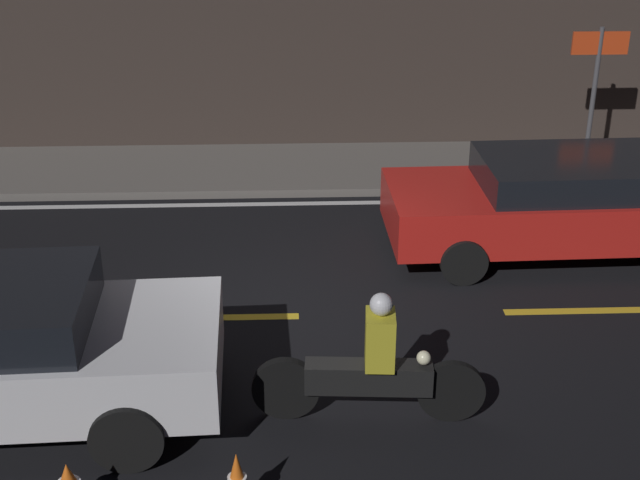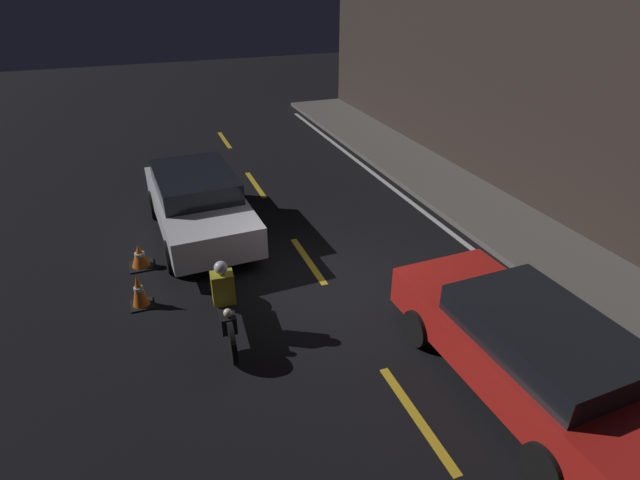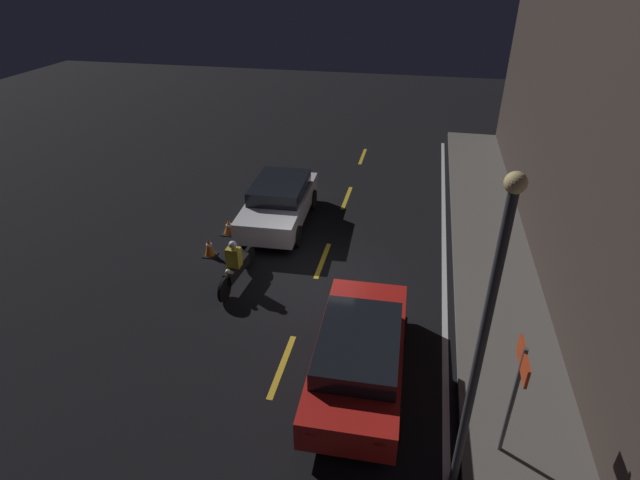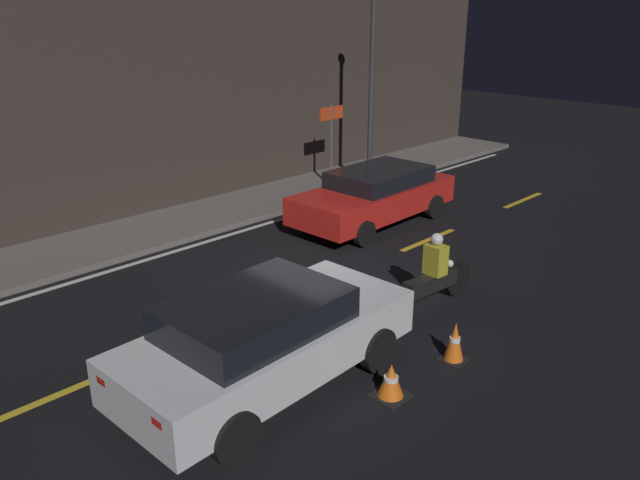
{
  "view_description": "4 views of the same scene",
  "coord_description": "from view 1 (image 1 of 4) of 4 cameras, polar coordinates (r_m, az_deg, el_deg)",
  "views": [
    {
      "loc": [
        -0.09,
        -9.37,
        5.34
      ],
      "look_at": [
        0.25,
        -0.07,
        1.04
      ],
      "focal_mm": 50.0,
      "sensor_mm": 36.0,
      "label": 1
    },
    {
      "loc": [
        7.59,
        -2.99,
        5.47
      ],
      "look_at": [
        0.23,
        -0.19,
        1.16
      ],
      "focal_mm": 28.0,
      "sensor_mm": 36.0,
      "label": 2
    },
    {
      "loc": [
        11.37,
        2.51,
        7.96
      ],
      "look_at": [
        -0.15,
        0.1,
        1.19
      ],
      "focal_mm": 28.0,
      "sensor_mm": 36.0,
      "label": 3
    },
    {
      "loc": [
        -7.91,
        -7.86,
        5.12
      ],
      "look_at": [
        -0.37,
        -0.3,
        1.1
      ],
      "focal_mm": 35.0,
      "sensor_mm": 36.0,
      "label": 4
    }
  ],
  "objects": [
    {
      "name": "shop_sign",
      "position": [
        15.12,
        17.28,
        10.24
      ],
      "size": [
        0.9,
        0.08,
        2.4
      ],
      "color": "#4C4C51",
      "rests_on": "raised_curb"
    },
    {
      "name": "lane_solid_kerb",
      "position": [
        13.99,
        -1.59,
        2.35
      ],
      "size": [
        25.2,
        0.14,
        0.01
      ],
      "color": "silver",
      "rests_on": "ground"
    },
    {
      "name": "lane_dash_d",
      "position": [
        11.36,
        16.62,
        -4.36
      ],
      "size": [
        2.0,
        0.14,
        0.01
      ],
      "color": "gold",
      "rests_on": "ground"
    },
    {
      "name": "taxi_red",
      "position": [
        12.53,
        14.94,
        2.37
      ],
      "size": [
        4.55,
        2.02,
        1.36
      ],
      "rotation": [
        0.0,
        0.0,
        3.17
      ],
      "color": "red",
      "rests_on": "ground"
    },
    {
      "name": "motorcycle",
      "position": [
        8.75,
        3.16,
        -8.27
      ],
      "size": [
        2.3,
        0.38,
        1.4
      ],
      "rotation": [
        0.0,
        0.0,
        -0.07
      ],
      "color": "black",
      "rests_on": "ground"
    },
    {
      "name": "raised_curb",
      "position": [
        15.27,
        -1.66,
        4.58
      ],
      "size": [
        28.0,
        2.31,
        0.13
      ],
      "color": "#605B56",
      "rests_on": "ground"
    },
    {
      "name": "lane_dash_c",
      "position": [
        10.82,
        -6.69,
        -4.95
      ],
      "size": [
        2.0,
        0.14,
        0.01
      ],
      "color": "gold",
      "rests_on": "ground"
    },
    {
      "name": "ground_plane",
      "position": [
        10.78,
        -1.37,
        -4.9
      ],
      "size": [
        56.0,
        56.0,
        0.0
      ],
      "primitive_type": "plane",
      "color": "black"
    }
  ]
}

